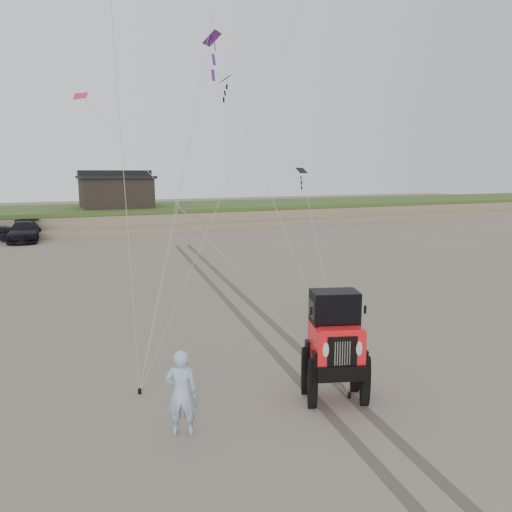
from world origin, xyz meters
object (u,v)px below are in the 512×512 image
Objects in this scene: cabin at (116,191)px; man at (181,392)px; jeep at (335,358)px; truck_c at (24,231)px.

cabin is 38.41m from man.
jeep reaches higher than man.
jeep is (-1.30, -38.04, -2.27)m from cabin.
man is at bearing -79.20° from truck_c.
truck_c is 2.94× the size of man.
jeep is at bearing -91.95° from cabin.
cabin reaches higher than jeep.
cabin is 11.01m from truck_c.
truck_c is at bearing 119.84° from jeep.
cabin is at bearing -76.29° from man.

